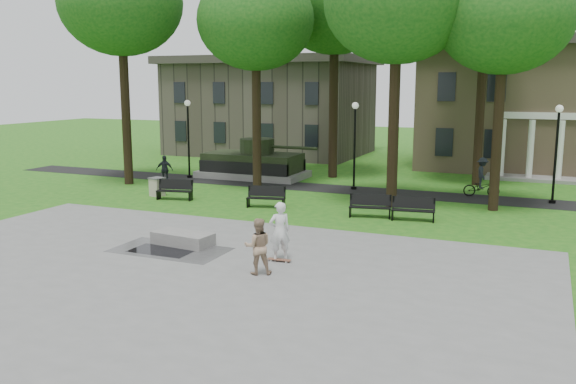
% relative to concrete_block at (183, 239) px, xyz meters
% --- Properties ---
extents(ground, '(120.00, 120.00, 0.00)m').
position_rel_concrete_block_xyz_m(ground, '(1.73, 1.30, -0.24)').
color(ground, '#1D5E16').
rests_on(ground, ground).
extents(plaza, '(22.00, 16.00, 0.02)m').
position_rel_concrete_block_xyz_m(plaza, '(1.73, -3.70, -0.23)').
color(plaza, gray).
rests_on(plaza, ground).
extents(footpath, '(44.00, 2.60, 0.01)m').
position_rel_concrete_block_xyz_m(footpath, '(1.73, 13.30, -0.24)').
color(footpath, black).
rests_on(footpath, ground).
extents(building_right, '(17.00, 12.00, 8.60)m').
position_rel_concrete_block_xyz_m(building_right, '(11.73, 27.29, 4.10)').
color(building_right, '#9E8460').
rests_on(building_right, ground).
extents(building_left, '(15.00, 10.00, 7.20)m').
position_rel_concrete_block_xyz_m(building_left, '(-9.27, 27.80, 3.35)').
color(building_left, '#4C443D').
rests_on(building_left, ground).
extents(tree_0, '(6.80, 6.80, 12.97)m').
position_rel_concrete_block_xyz_m(tree_0, '(-10.27, 10.30, 9.78)').
color(tree_0, black).
rests_on(tree_0, ground).
extents(tree_1, '(6.20, 6.20, 11.63)m').
position_rel_concrete_block_xyz_m(tree_1, '(-2.77, 11.80, 8.71)').
color(tree_1, black).
rests_on(tree_1, ground).
extents(tree_2, '(6.60, 6.60, 12.16)m').
position_rel_concrete_block_xyz_m(tree_2, '(5.23, 9.80, 9.07)').
color(tree_2, black).
rests_on(tree_2, ground).
extents(tree_3, '(6.00, 6.00, 11.19)m').
position_rel_concrete_block_xyz_m(tree_3, '(9.73, 10.80, 8.35)').
color(tree_3, black).
rests_on(tree_3, ground).
extents(tree_4, '(7.20, 7.20, 13.50)m').
position_rel_concrete_block_xyz_m(tree_4, '(-0.27, 17.30, 10.15)').
color(tree_4, black).
rests_on(tree_4, ground).
extents(tree_5, '(6.40, 6.40, 12.44)m').
position_rel_concrete_block_xyz_m(tree_5, '(8.23, 17.80, 9.42)').
color(tree_5, black).
rests_on(tree_5, ground).
extents(lamp_left, '(0.36, 0.36, 4.73)m').
position_rel_concrete_block_xyz_m(lamp_left, '(-8.27, 13.60, 2.55)').
color(lamp_left, black).
rests_on(lamp_left, ground).
extents(lamp_mid, '(0.36, 0.36, 4.73)m').
position_rel_concrete_block_xyz_m(lamp_mid, '(2.23, 13.60, 2.55)').
color(lamp_mid, black).
rests_on(lamp_mid, ground).
extents(lamp_right, '(0.36, 0.36, 4.73)m').
position_rel_concrete_block_xyz_m(lamp_right, '(12.23, 13.60, 2.55)').
color(lamp_right, black).
rests_on(lamp_right, ground).
extents(tank_monument, '(7.45, 3.40, 2.40)m').
position_rel_concrete_block_xyz_m(tank_monument, '(-4.73, 15.30, 0.61)').
color(tank_monument, gray).
rests_on(tank_monument, ground).
extents(puddle, '(2.20, 1.20, 0.00)m').
position_rel_concrete_block_xyz_m(puddle, '(-0.23, -0.98, -0.22)').
color(puddle, black).
rests_on(puddle, plaza).
extents(concrete_block, '(2.29, 1.22, 0.45)m').
position_rel_concrete_block_xyz_m(concrete_block, '(0.00, 0.00, 0.00)').
color(concrete_block, gray).
rests_on(concrete_block, plaza).
extents(skateboard, '(0.79, 0.24, 0.07)m').
position_rel_concrete_block_xyz_m(skateboard, '(4.03, -0.55, -0.19)').
color(skateboard, brown).
rests_on(skateboard, plaza).
extents(skateboarder, '(0.84, 0.82, 1.95)m').
position_rel_concrete_block_xyz_m(skateboarder, '(3.98, -0.40, 0.75)').
color(skateboarder, silver).
rests_on(skateboarder, plaza).
extents(friend_watching, '(1.06, 0.98, 1.74)m').
position_rel_concrete_block_xyz_m(friend_watching, '(3.97, -1.99, 0.64)').
color(friend_watching, tan).
rests_on(friend_watching, plaza).
extents(pedestrian_walker, '(1.05, 0.68, 1.66)m').
position_rel_concrete_block_xyz_m(pedestrian_walker, '(-8.31, 11.03, 0.58)').
color(pedestrian_walker, '#1F212A').
rests_on(pedestrian_walker, ground).
extents(cyclist, '(1.88, 1.11, 2.02)m').
position_rel_concrete_block_xyz_m(cyclist, '(8.87, 14.08, 0.58)').
color(cyclist, black).
rests_on(cyclist, ground).
extents(park_bench_0, '(1.85, 0.86, 1.00)m').
position_rel_concrete_block_xyz_m(park_bench_0, '(-5.09, 7.24, 0.28)').
color(park_bench_0, black).
rests_on(park_bench_0, ground).
extents(park_bench_1, '(1.85, 0.89, 1.00)m').
position_rel_concrete_block_xyz_m(park_bench_1, '(-0.09, 7.30, 0.28)').
color(park_bench_1, black).
rests_on(park_bench_1, ground).
extents(park_bench_2, '(1.85, 0.86, 1.00)m').
position_rel_concrete_block_xyz_m(park_bench_2, '(4.95, 7.14, 0.28)').
color(park_bench_2, black).
rests_on(park_bench_2, ground).
extents(park_bench_3, '(1.84, 0.77, 1.00)m').
position_rel_concrete_block_xyz_m(park_bench_3, '(6.80, 7.21, 0.28)').
color(park_bench_3, black).
rests_on(park_bench_3, ground).
extents(trash_bin, '(0.78, 0.78, 0.96)m').
position_rel_concrete_block_xyz_m(trash_bin, '(-6.52, 7.73, 0.24)').
color(trash_bin, '#C1B49F').
rests_on(trash_bin, ground).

